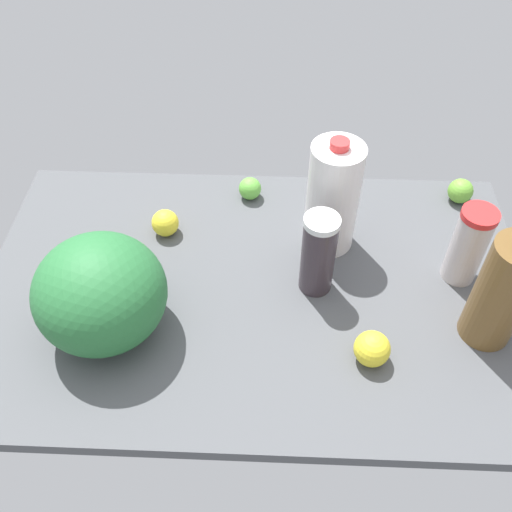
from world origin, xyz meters
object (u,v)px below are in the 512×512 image
(watermelon, at_px, (100,293))
(lemon_loose, at_px, (372,349))
(lime_by_jug, at_px, (460,191))
(milk_jug, at_px, (333,198))
(shaker_bottle, at_px, (318,254))
(chocolate_milk_jug, at_px, (502,293))
(tumbler_cup, at_px, (468,245))
(lime_near_front, at_px, (250,188))
(lemon_far_back, at_px, (165,223))

(watermelon, bearing_deg, lemon_loose, -6.03)
(lime_by_jug, relative_size, lemon_loose, 0.86)
(milk_jug, distance_m, shaker_bottle, 0.15)
(milk_jug, bearing_deg, lemon_loose, -77.92)
(chocolate_milk_jug, height_order, tumbler_cup, chocolate_milk_jug)
(lime_by_jug, xyz_separation_m, lime_near_front, (-0.53, -0.01, -0.00))
(lime_by_jug, distance_m, lemon_loose, 0.55)
(lemon_loose, bearing_deg, chocolate_milk_jug, 17.63)
(tumbler_cup, relative_size, shaker_bottle, 0.95)
(lime_by_jug, height_order, lemon_loose, lemon_loose)
(shaker_bottle, height_order, lime_by_jug, shaker_bottle)
(lemon_far_back, xyz_separation_m, lime_by_jug, (0.72, 0.14, -0.00))
(tumbler_cup, height_order, watermelon, watermelon)
(tumbler_cup, relative_size, lemon_far_back, 2.96)
(shaker_bottle, distance_m, lime_near_front, 0.33)
(milk_jug, distance_m, lemon_loose, 0.35)
(chocolate_milk_jug, height_order, lemon_far_back, chocolate_milk_jug)
(lemon_far_back, xyz_separation_m, lemon_loose, (0.45, -0.33, 0.00))
(watermelon, height_order, lemon_loose, watermelon)
(chocolate_milk_jug, relative_size, lemon_far_back, 4.18)
(lime_by_jug, distance_m, lime_near_front, 0.53)
(milk_jug, xyz_separation_m, lime_by_jug, (0.34, 0.16, -0.10))
(shaker_bottle, bearing_deg, chocolate_milk_jug, -17.81)
(chocolate_milk_jug, xyz_separation_m, lemon_far_back, (-0.69, 0.26, -0.09))
(tumbler_cup, bearing_deg, milk_jug, 161.68)
(watermelon, distance_m, lime_by_jug, 0.90)
(milk_jug, xyz_separation_m, watermelon, (-0.46, -0.27, -0.02))
(lime_near_front, bearing_deg, watermelon, -122.88)
(milk_jug, distance_m, lime_near_front, 0.26)
(tumbler_cup, bearing_deg, lime_near_front, 153.03)
(lemon_loose, bearing_deg, milk_jug, 102.08)
(milk_jug, relative_size, lemon_loose, 3.99)
(milk_jug, distance_m, tumbler_cup, 0.30)
(chocolate_milk_jug, height_order, watermelon, chocolate_milk_jug)
(chocolate_milk_jug, xyz_separation_m, watermelon, (-0.77, -0.02, -0.01))
(milk_jug, relative_size, lemon_far_back, 4.46)
(lime_by_jug, bearing_deg, milk_jug, -155.16)
(chocolate_milk_jug, xyz_separation_m, lime_near_front, (-0.50, 0.39, -0.10))
(shaker_bottle, height_order, lemon_far_back, shaker_bottle)
(chocolate_milk_jug, xyz_separation_m, lime_by_jug, (0.03, 0.40, -0.10))
(lime_by_jug, bearing_deg, shaker_bottle, -141.55)
(chocolate_milk_jug, distance_m, lime_by_jug, 0.42)
(chocolate_milk_jug, relative_size, lime_by_jug, 4.33)
(chocolate_milk_jug, relative_size, lemon_loose, 3.74)
(lemon_loose, bearing_deg, watermelon, 173.97)
(lime_by_jug, bearing_deg, watermelon, -151.92)
(chocolate_milk_jug, bearing_deg, shaker_bottle, 162.19)
(chocolate_milk_jug, bearing_deg, lemon_loose, -162.37)
(watermelon, bearing_deg, chocolate_milk_jug, 1.53)
(tumbler_cup, bearing_deg, lemon_loose, -133.43)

